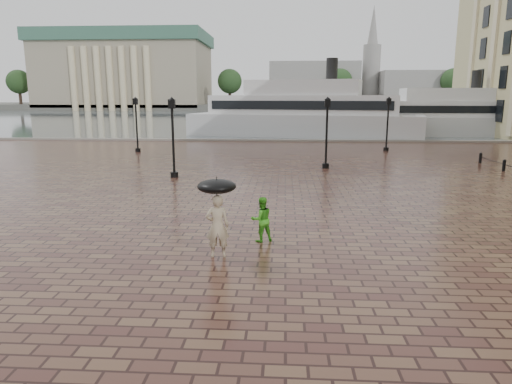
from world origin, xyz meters
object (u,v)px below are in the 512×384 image
(street_lamps, at_px, (260,128))
(adult_pedestrian, at_px, (217,226))
(ferry_far, at_px, (449,116))
(ferry_near, at_px, (303,114))
(child_pedestrian, at_px, (262,219))

(street_lamps, xyz_separation_m, adult_pedestrian, (-0.07, -20.60, -1.40))
(ferry_far, bearing_deg, street_lamps, -130.76)
(adult_pedestrian, distance_m, ferry_near, 41.43)
(adult_pedestrian, distance_m, ferry_far, 48.64)
(adult_pedestrian, bearing_deg, child_pedestrian, -134.16)
(adult_pedestrian, relative_size, ferry_near, 0.07)
(street_lamps, bearing_deg, child_pedestrian, -86.64)
(child_pedestrian, bearing_deg, adult_pedestrian, 29.42)
(adult_pedestrian, xyz_separation_m, child_pedestrian, (1.19, 1.54, -0.20))
(street_lamps, xyz_separation_m, ferry_far, (21.29, 23.08, -0.06))
(street_lamps, height_order, adult_pedestrian, street_lamps)
(ferry_near, bearing_deg, adult_pedestrian, -82.03)
(adult_pedestrian, height_order, ferry_near, ferry_near)
(street_lamps, distance_m, ferry_near, 20.98)
(street_lamps, distance_m, adult_pedestrian, 20.64)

